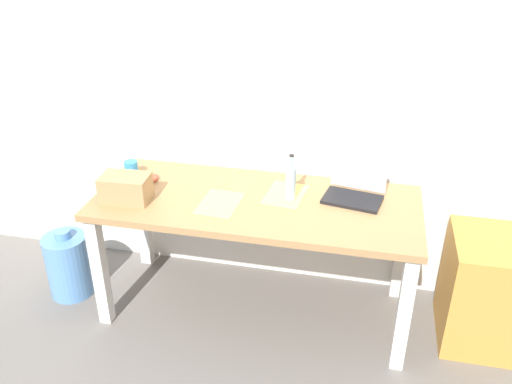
{
  "coord_description": "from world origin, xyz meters",
  "views": [
    {
      "loc": [
        0.56,
        -2.56,
        2.21
      ],
      "look_at": [
        0.0,
        0.0,
        0.8
      ],
      "focal_mm": 38.01,
      "sensor_mm": 36.0,
      "label": 1
    }
  ],
  "objects_px": {
    "computer_mouse": "(152,178)",
    "cardboard_box": "(126,188)",
    "filing_cabinet": "(482,290)",
    "laptop_right": "(355,190)",
    "coffee_mug": "(131,169)",
    "water_cooler_jug": "(69,265)",
    "desk": "(256,215)",
    "beer_bottle": "(291,182)"
  },
  "relations": [
    {
      "from": "water_cooler_jug",
      "to": "filing_cabinet",
      "type": "relative_size",
      "value": 0.71
    },
    {
      "from": "beer_bottle",
      "to": "computer_mouse",
      "type": "distance_m",
      "value": 0.84
    },
    {
      "from": "beer_bottle",
      "to": "filing_cabinet",
      "type": "distance_m",
      "value": 1.21
    },
    {
      "from": "desk",
      "to": "computer_mouse",
      "type": "height_order",
      "value": "computer_mouse"
    },
    {
      "from": "filing_cabinet",
      "to": "computer_mouse",
      "type": "bearing_deg",
      "value": 177.9
    },
    {
      "from": "filing_cabinet",
      "to": "desk",
      "type": "bearing_deg",
      "value": -178.81
    },
    {
      "from": "coffee_mug",
      "to": "desk",
      "type": "bearing_deg",
      "value": -9.52
    },
    {
      "from": "computer_mouse",
      "to": "water_cooler_jug",
      "type": "bearing_deg",
      "value": -157.44
    },
    {
      "from": "desk",
      "to": "coffee_mug",
      "type": "distance_m",
      "value": 0.82
    },
    {
      "from": "filing_cabinet",
      "to": "laptop_right",
      "type": "bearing_deg",
      "value": 171.31
    },
    {
      "from": "cardboard_box",
      "to": "water_cooler_jug",
      "type": "bearing_deg",
      "value": 174.95
    },
    {
      "from": "coffee_mug",
      "to": "water_cooler_jug",
      "type": "bearing_deg",
      "value": -147.83
    },
    {
      "from": "beer_bottle",
      "to": "computer_mouse",
      "type": "bearing_deg",
      "value": 177.12
    },
    {
      "from": "beer_bottle",
      "to": "coffee_mug",
      "type": "height_order",
      "value": "beer_bottle"
    },
    {
      "from": "desk",
      "to": "coffee_mug",
      "type": "height_order",
      "value": "coffee_mug"
    },
    {
      "from": "computer_mouse",
      "to": "cardboard_box",
      "type": "bearing_deg",
      "value": -100.23
    },
    {
      "from": "cardboard_box",
      "to": "water_cooler_jug",
      "type": "xyz_separation_m",
      "value": [
        -0.48,
        0.04,
        -0.62
      ]
    },
    {
      "from": "laptop_right",
      "to": "filing_cabinet",
      "type": "distance_m",
      "value": 0.89
    },
    {
      "from": "coffee_mug",
      "to": "beer_bottle",
      "type": "bearing_deg",
      "value": -4.58
    },
    {
      "from": "laptop_right",
      "to": "water_cooler_jug",
      "type": "relative_size",
      "value": 0.76
    },
    {
      "from": "computer_mouse",
      "to": "coffee_mug",
      "type": "relative_size",
      "value": 1.05
    },
    {
      "from": "cardboard_box",
      "to": "coffee_mug",
      "type": "distance_m",
      "value": 0.3
    },
    {
      "from": "laptop_right",
      "to": "water_cooler_jug",
      "type": "height_order",
      "value": "laptop_right"
    },
    {
      "from": "water_cooler_jug",
      "to": "beer_bottle",
      "type": "bearing_deg",
      "value": 6.83
    },
    {
      "from": "desk",
      "to": "computer_mouse",
      "type": "relative_size",
      "value": 18.03
    },
    {
      "from": "computer_mouse",
      "to": "desk",
      "type": "bearing_deg",
      "value": -7.06
    },
    {
      "from": "desk",
      "to": "water_cooler_jug",
      "type": "distance_m",
      "value": 1.27
    },
    {
      "from": "desk",
      "to": "laptop_right",
      "type": "xyz_separation_m",
      "value": [
        0.53,
        0.14,
        0.15
      ]
    },
    {
      "from": "laptop_right",
      "to": "filing_cabinet",
      "type": "height_order",
      "value": "laptop_right"
    },
    {
      "from": "laptop_right",
      "to": "coffee_mug",
      "type": "height_order",
      "value": "laptop_right"
    },
    {
      "from": "desk",
      "to": "filing_cabinet",
      "type": "xyz_separation_m",
      "value": [
        1.27,
        0.03,
        -0.33
      ]
    },
    {
      "from": "desk",
      "to": "water_cooler_jug",
      "type": "bearing_deg",
      "value": -174.76
    },
    {
      "from": "laptop_right",
      "to": "computer_mouse",
      "type": "bearing_deg",
      "value": -177.89
    },
    {
      "from": "computer_mouse",
      "to": "filing_cabinet",
      "type": "distance_m",
      "value": 1.97
    },
    {
      "from": "laptop_right",
      "to": "computer_mouse",
      "type": "distance_m",
      "value": 1.18
    },
    {
      "from": "coffee_mug",
      "to": "water_cooler_jug",
      "type": "relative_size",
      "value": 0.21
    },
    {
      "from": "desk",
      "to": "laptop_right",
      "type": "distance_m",
      "value": 0.57
    },
    {
      "from": "desk",
      "to": "water_cooler_jug",
      "type": "relative_size",
      "value": 3.94
    },
    {
      "from": "laptop_right",
      "to": "computer_mouse",
      "type": "relative_size",
      "value": 3.49
    },
    {
      "from": "computer_mouse",
      "to": "cardboard_box",
      "type": "relative_size",
      "value": 0.38
    },
    {
      "from": "desk",
      "to": "computer_mouse",
      "type": "distance_m",
      "value": 0.67
    },
    {
      "from": "laptop_right",
      "to": "water_cooler_jug",
      "type": "bearing_deg",
      "value": -171.73
    }
  ]
}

